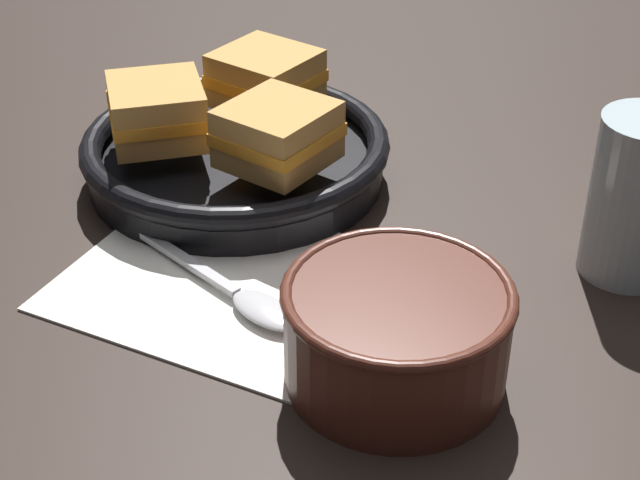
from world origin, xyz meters
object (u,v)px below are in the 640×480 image
skillet (236,155)px  sandwich_near_right (157,111)px  sandwich_near_left (266,78)px  soup_bowl (397,328)px  spoon (241,295)px  drinking_glass (637,197)px  sandwich_far_left (278,134)px

skillet → sandwich_near_right: size_ratio=2.42×
skillet → sandwich_near_left: 0.07m
soup_bowl → spoon: (-0.12, 0.05, -0.03)m
soup_bowl → sandwich_near_left: size_ratio=1.41×
skillet → drinking_glass: (0.31, -0.05, 0.04)m
soup_bowl → spoon: 0.13m
spoon → sandwich_near_left: (-0.05, 0.22, 0.06)m
skillet → sandwich_far_left: size_ratio=2.54×
soup_bowl → skillet: bearing=130.3°
soup_bowl → sandwich_far_left: (-0.13, 0.17, 0.03)m
soup_bowl → skillet: soup_bowl is taller
skillet → drinking_glass: bearing=-9.0°
skillet → sandwich_near_right: sandwich_near_right is taller
sandwich_far_left → drinking_glass: 0.26m
soup_bowl → spoon: bearing=158.7°
spoon → soup_bowl: bearing=8.0°
spoon → sandwich_near_left: sandwich_near_left is taller
soup_bowl → skillet: 0.27m
spoon → sandwich_near_left: bearing=133.0°
skillet → drinking_glass: size_ratio=2.12×
sandwich_near_left → drinking_glass: drinking_glass is taller
sandwich_far_left → spoon: bearing=-84.1°
spoon → sandwich_far_left: bearing=125.2°
sandwich_far_left → soup_bowl: bearing=-53.3°
soup_bowl → sandwich_near_right: size_ratio=1.34×
drinking_glass → sandwich_near_left: bearing=160.2°
sandwich_near_left → sandwich_near_right: same height
spoon → sandwich_far_left: (-0.01, 0.13, 0.06)m
sandwich_near_left → sandwich_far_left: 0.10m
sandwich_far_left → drinking_glass: (0.26, -0.01, -0.01)m
spoon → sandwich_far_left: sandwich_far_left is taller
spoon → sandwich_near_right: 0.19m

